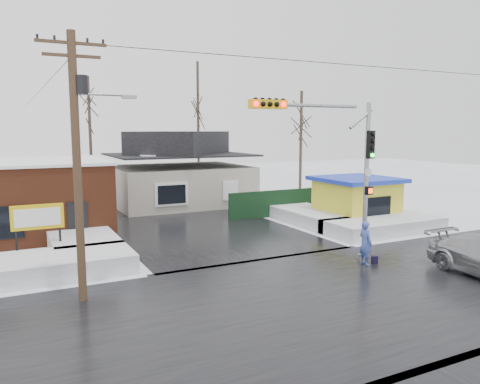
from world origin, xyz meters
name	(u,v)px	position (x,y,z in m)	size (l,w,h in m)	color
ground	(333,296)	(0.00, 0.00, 0.00)	(120.00, 120.00, 0.00)	white
road_ns	(333,295)	(0.00, 0.00, 0.01)	(10.00, 120.00, 0.02)	black
road_ew	(333,295)	(0.00, 0.00, 0.01)	(120.00, 10.00, 0.02)	black
snowbank_nw	(44,267)	(-9.00, 7.00, 0.40)	(7.00, 3.00, 0.80)	white
snowbank_ne	(384,226)	(9.00, 7.00, 0.40)	(7.00, 3.00, 0.80)	white
snowbank_nside_w	(78,236)	(-7.00, 12.00, 0.40)	(3.00, 8.00, 0.80)	white
snowbank_nside_e	(305,214)	(7.00, 12.00, 0.40)	(3.00, 8.00, 0.80)	white
traffic_signal	(339,161)	(2.43, 2.97, 4.54)	(6.05, 0.68, 7.00)	gray
utility_pole	(79,152)	(-7.93, 3.50, 5.11)	(3.15, 0.44, 9.00)	#382619
marquee_sign	(38,219)	(-9.00, 9.49, 1.92)	(2.20, 0.21, 2.55)	black
house	(179,171)	(2.00, 22.00, 2.62)	(10.40, 8.40, 5.76)	#ACA69B
kiosk	(356,200)	(9.50, 9.99, 1.46)	(4.60, 4.60, 2.88)	yellow
fence	(282,203)	(6.50, 14.00, 0.90)	(8.00, 0.12, 1.80)	black
tree_far_left	(89,103)	(-4.00, 26.00, 7.95)	(3.00, 3.00, 10.00)	#332821
tree_far_mid	(198,89)	(6.00, 28.00, 9.54)	(3.00, 3.00, 12.00)	#332821
tree_far_right	(301,114)	(12.00, 20.00, 7.16)	(3.00, 3.00, 9.00)	#332821
pedestrian	(365,243)	(3.56, 2.41, 0.97)	(0.71, 0.46, 1.93)	#4057B5
shopping_bag	(375,260)	(4.05, 2.33, 0.17)	(0.28, 0.12, 0.35)	black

